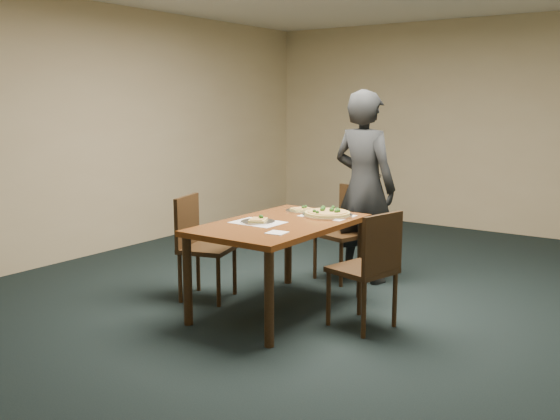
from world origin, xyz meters
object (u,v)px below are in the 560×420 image
Objects in this scene: chair_right at (370,263)px; diner at (364,187)px; chair_left at (199,241)px; slice_plate_far at (301,210)px; pizza_pan at (328,213)px; chair_far at (347,227)px; slice_plate_near at (258,221)px; dining_table at (280,233)px.

chair_right is 0.50× the size of diner.
chair_left is at bearing 63.67° from diner.
chair_right is at bearing -100.95° from chair_left.
pizza_pan is at bearing -12.00° from slice_plate_far.
chair_far is 1.40m from chair_right.
slice_plate_near is (-0.27, -1.33, -0.15)m from diner.
pizza_pan is at bearing 61.85° from slice_plate_near.
slice_plate_far reaches higher than dining_table.
chair_far reaches higher than pizza_pan.
pizza_pan is at bearing -110.34° from chair_right.
slice_plate_far is at bearing -103.88° from chair_right.
chair_right is (1.58, 0.17, 0.00)m from chair_left.
chair_far reaches higher than slice_plate_near.
chair_right reaches higher than slice_plate_near.
dining_table is 0.82m from chair_right.
pizza_pan is 1.54× the size of slice_plate_near.
chair_right is 3.25× the size of slice_plate_near.
diner reaches higher than chair_right.
slice_plate_near is at bearing 86.45° from diner.
chair_left is at bearing -179.04° from slice_plate_near.
chair_far is 1.00× the size of chair_left.
pizza_pan is at bearing -75.16° from chair_left.
slice_plate_far is at bearing -85.20° from chair_far.
dining_table is 0.82× the size of diner.
slice_plate_far is at bearing -61.24° from chair_left.
dining_table is 0.80m from chair_left.
dining_table is 5.36× the size of slice_plate_far.
pizza_pan is 0.66m from slice_plate_near.
pizza_pan is (0.95, 0.59, 0.26)m from chair_left.
chair_far reaches higher than slice_plate_far.
slice_plate_near is at bearing -106.04° from chair_left.
chair_right is at bearing 2.85° from dining_table.
slice_plate_near is (-0.94, -0.16, 0.25)m from chair_right.
chair_right is at bearing 9.47° from slice_plate_near.
pizza_pan is (0.17, 0.46, 0.12)m from dining_table.
chair_left is 3.25× the size of slice_plate_far.
slice_plate_far is (0.64, 0.66, 0.25)m from chair_left.
chair_far is at bearing -130.31° from chair_right.
chair_far and chair_left have the same top height.
diner is 0.76m from pizza_pan.
dining_table is 1.65× the size of chair_far.
pizza_pan reaches higher than dining_table.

